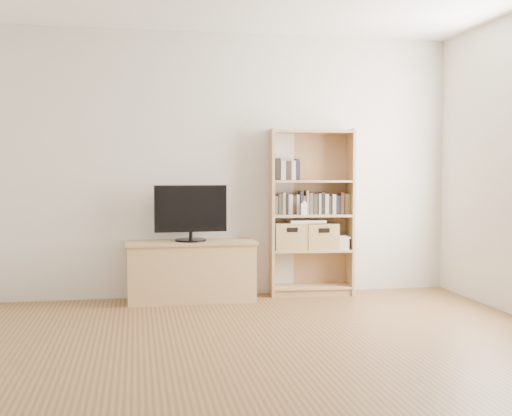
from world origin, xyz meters
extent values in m
cube|color=brown|center=(0.00, 0.00, 0.00)|extent=(4.50, 5.00, 0.01)
cube|color=beige|center=(0.00, 2.50, 1.30)|extent=(4.50, 0.02, 2.60)
cube|color=#A67B55|center=(-0.43, 2.28, 0.27)|extent=(1.20, 0.47, 0.55)
cube|color=#A67B55|center=(0.78, 2.35, 0.83)|extent=(0.85, 0.36, 1.66)
cube|color=black|center=(-0.43, 2.28, 0.84)|extent=(0.69, 0.08, 0.54)
cube|color=#4B4541|center=(0.78, 2.37, 0.92)|extent=(0.81, 0.25, 0.22)
cube|color=#4B4541|center=(0.60, 2.39, 1.25)|extent=(0.37, 0.14, 0.19)
cube|color=white|center=(0.68, 2.27, 0.87)|extent=(0.06, 0.04, 0.11)
cube|color=olive|center=(0.56, 2.37, 0.59)|extent=(0.33, 0.28, 0.27)
cube|color=olive|center=(0.88, 2.34, 0.59)|extent=(0.33, 0.28, 0.26)
cube|color=white|center=(0.73, 2.35, 0.74)|extent=(0.37, 0.26, 0.03)
cube|color=beige|center=(1.06, 2.33, 0.52)|extent=(0.22, 0.28, 0.11)
camera|label=1|loc=(-0.94, -3.83, 1.25)|focal=45.00mm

